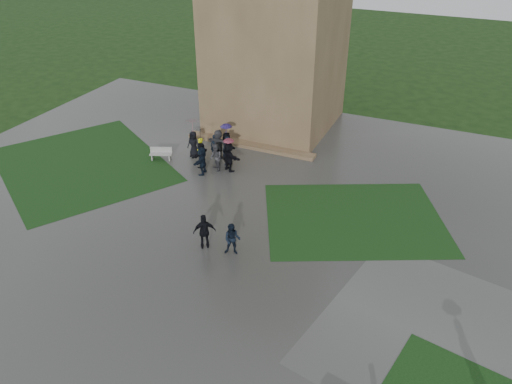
% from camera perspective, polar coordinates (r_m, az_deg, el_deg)
% --- Properties ---
extents(ground, '(120.00, 120.00, 0.00)m').
position_cam_1_polar(ground, '(25.48, -10.65, -4.39)').
color(ground, black).
extents(plaza, '(34.00, 34.00, 0.02)m').
position_cam_1_polar(plaza, '(26.83, -8.33, -2.15)').
color(plaza, '#373735').
rests_on(plaza, ground).
extents(lawn_inset_left, '(14.10, 13.46, 0.01)m').
position_cam_1_polar(lawn_inset_left, '(32.94, -19.24, 2.97)').
color(lawn_inset_left, black).
rests_on(lawn_inset_left, plaza).
extents(lawn_inset_right, '(11.12, 10.15, 0.01)m').
position_cam_1_polar(lawn_inset_right, '(26.45, 11.14, -2.95)').
color(lawn_inset_right, black).
rests_on(lawn_inset_right, plaza).
extents(tower_plinth, '(9.00, 0.80, 0.22)m').
position_cam_1_polar(tower_plinth, '(33.37, -0.67, 5.36)').
color(tower_plinth, brown).
rests_on(tower_plinth, plaza).
extents(bench, '(1.45, 0.92, 0.80)m').
position_cam_1_polar(bench, '(32.14, -10.81, 4.34)').
color(bench, '#A2A19D').
rests_on(bench, plaza).
extents(visitor_cluster, '(4.30, 4.06, 2.69)m').
position_cam_1_polar(visitor_cluster, '(30.84, -4.90, 5.05)').
color(visitor_cluster, black).
rests_on(visitor_cluster, plaza).
extents(pedestrian_mid, '(0.88, 0.65, 1.61)m').
position_cam_1_polar(pedestrian_mid, '(23.10, -2.72, -5.42)').
color(pedestrian_mid, black).
rests_on(pedestrian_mid, plaza).
extents(pedestrian_near, '(1.22, 1.09, 1.81)m').
position_cam_1_polar(pedestrian_near, '(23.53, -5.90, -4.52)').
color(pedestrian_near, black).
rests_on(pedestrian_near, plaza).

